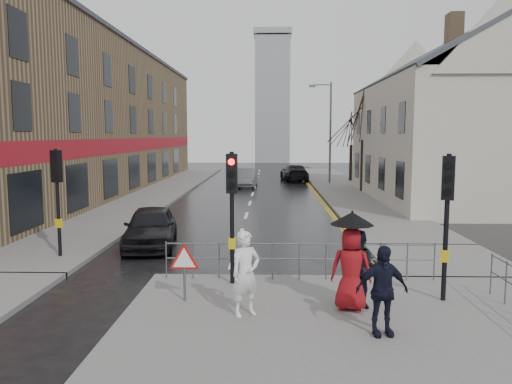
# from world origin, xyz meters

# --- Properties ---
(ground) EXTENTS (120.00, 120.00, 0.00)m
(ground) POSITION_xyz_m (0.00, 0.00, 0.00)
(ground) COLOR black
(ground) RESTS_ON ground
(near_pavement) EXTENTS (10.00, 9.00, 0.14)m
(near_pavement) POSITION_xyz_m (3.00, -3.50, 0.07)
(near_pavement) COLOR #605E5B
(near_pavement) RESTS_ON ground
(left_pavement) EXTENTS (4.00, 44.00, 0.14)m
(left_pavement) POSITION_xyz_m (-6.50, 23.00, 0.07)
(left_pavement) COLOR #605E5B
(left_pavement) RESTS_ON ground
(right_pavement) EXTENTS (4.00, 40.00, 0.14)m
(right_pavement) POSITION_xyz_m (6.50, 25.00, 0.07)
(right_pavement) COLOR #605E5B
(right_pavement) RESTS_ON ground
(pavement_bridge_right) EXTENTS (4.00, 4.20, 0.14)m
(pavement_bridge_right) POSITION_xyz_m (6.50, 3.00, 0.07)
(pavement_bridge_right) COLOR #605E5B
(pavement_bridge_right) RESTS_ON ground
(building_left_terrace) EXTENTS (8.00, 42.00, 10.00)m
(building_left_terrace) POSITION_xyz_m (-12.00, 22.00, 5.00)
(building_left_terrace) COLOR olive
(building_left_terrace) RESTS_ON ground
(building_right_cream) EXTENTS (9.00, 16.40, 10.10)m
(building_right_cream) POSITION_xyz_m (12.00, 18.00, 4.78)
(building_right_cream) COLOR #BDB6A4
(building_right_cream) RESTS_ON ground
(church_tower) EXTENTS (5.00, 5.00, 18.00)m
(church_tower) POSITION_xyz_m (1.50, 62.00, 9.00)
(church_tower) COLOR gray
(church_tower) RESTS_ON ground
(traffic_signal_near_left) EXTENTS (0.28, 0.27, 3.40)m
(traffic_signal_near_left) POSITION_xyz_m (0.20, 0.20, 2.46)
(traffic_signal_near_left) COLOR black
(traffic_signal_near_left) RESTS_ON near_pavement
(traffic_signal_near_right) EXTENTS (0.34, 0.33, 3.40)m
(traffic_signal_near_right) POSITION_xyz_m (5.20, -1.00, 2.46)
(traffic_signal_near_right) COLOR black
(traffic_signal_near_right) RESTS_ON near_pavement
(traffic_signal_far_left) EXTENTS (0.34, 0.33, 3.40)m
(traffic_signal_far_left) POSITION_xyz_m (-5.50, 3.00, 2.46)
(traffic_signal_far_left) COLOR black
(traffic_signal_far_left) RESTS_ON left_pavement
(guard_railing_front) EXTENTS (7.14, 0.04, 1.00)m
(guard_railing_front) POSITION_xyz_m (1.95, 0.60, 0.86)
(guard_railing_front) COLOR #595B5E
(guard_railing_front) RESTS_ON near_pavement
(warning_sign) EXTENTS (0.80, 0.07, 1.35)m
(warning_sign) POSITION_xyz_m (-0.80, -1.21, 1.04)
(warning_sign) COLOR #595B5E
(warning_sign) RESTS_ON near_pavement
(street_lamp) EXTENTS (1.83, 0.25, 8.00)m
(street_lamp) POSITION_xyz_m (5.82, 28.00, 4.71)
(street_lamp) COLOR #595B5E
(street_lamp) RESTS_ON right_pavement
(tree_near) EXTENTS (2.40, 2.40, 6.58)m
(tree_near) POSITION_xyz_m (7.50, 22.00, 5.14)
(tree_near) COLOR black
(tree_near) RESTS_ON right_pavement
(tree_far) EXTENTS (2.40, 2.40, 5.64)m
(tree_far) POSITION_xyz_m (8.00, 30.00, 4.42)
(tree_far) COLOR black
(tree_far) RESTS_ON right_pavement
(pedestrian_a) EXTENTS (0.79, 0.72, 1.82)m
(pedestrian_a) POSITION_xyz_m (0.66, -2.09, 1.05)
(pedestrian_a) COLOR white
(pedestrian_a) RESTS_ON near_pavement
(pedestrian_b) EXTENTS (1.05, 0.97, 1.74)m
(pedestrian_b) POSITION_xyz_m (3.15, -1.54, 1.01)
(pedestrian_b) COLOR black
(pedestrian_b) RESTS_ON near_pavement
(pedestrian_with_umbrella) EXTENTS (0.98, 0.96, 2.17)m
(pedestrian_with_umbrella) POSITION_xyz_m (2.94, -1.69, 1.29)
(pedestrian_with_umbrella) COLOR maroon
(pedestrian_with_umbrella) RESTS_ON near_pavement
(pedestrian_d) EXTENTS (1.07, 0.57, 1.75)m
(pedestrian_d) POSITION_xyz_m (3.30, -3.07, 1.01)
(pedestrian_d) COLOR black
(pedestrian_d) RESTS_ON near_pavement
(car_parked) EXTENTS (2.24, 4.41, 1.44)m
(car_parked) POSITION_xyz_m (-3.05, 4.94, 0.72)
(car_parked) COLOR black
(car_parked) RESTS_ON ground
(car_mid) EXTENTS (1.70, 4.40, 1.43)m
(car_mid) POSITION_xyz_m (-0.66, 25.77, 0.72)
(car_mid) COLOR #505456
(car_mid) RESTS_ON ground
(car_far) EXTENTS (2.51, 5.13, 1.44)m
(car_far) POSITION_xyz_m (3.28, 30.93, 0.72)
(car_far) COLOR black
(car_far) RESTS_ON ground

